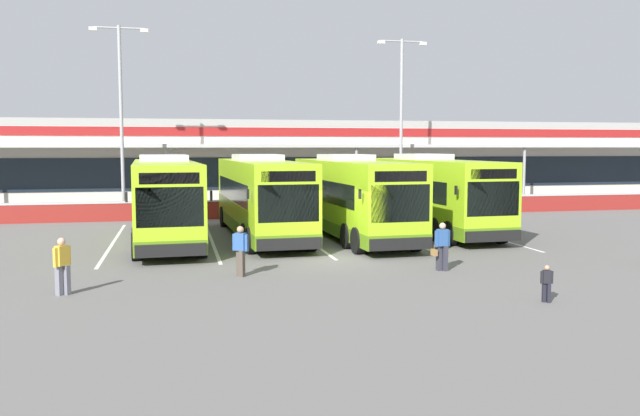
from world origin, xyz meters
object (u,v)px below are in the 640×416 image
Objects in this scene: coach_bus_right_centre at (431,195)px; lamp_post_west at (121,109)px; pedestrian_with_handbag at (442,245)px; pedestrian_in_dark_coat at (62,264)px; coach_bus_left_centre at (261,198)px; coach_bus_centre at (351,198)px; lamp_post_centre at (401,113)px; pedestrian_near_bin at (241,249)px; coach_bus_leftmost at (165,201)px; pedestrian_child at (547,282)px.

coach_bus_right_centre is 18.45m from lamp_post_west.
pedestrian_with_handbag is 0.15× the size of lamp_post_west.
pedestrian_in_dark_coat is at bearing -144.16° from coach_bus_right_centre.
pedestrian_with_handbag is at bearing -63.03° from coach_bus_left_centre.
lamp_post_centre reaches higher than coach_bus_centre.
lamp_post_west is (-4.98, 18.89, 5.42)m from pedestrian_near_bin.
coach_bus_leftmost reaches higher than pedestrian_in_dark_coat.
coach_bus_left_centre is at bearing -177.39° from coach_bus_right_centre.
coach_bus_centre reaches higher than pedestrian_with_handbag.
coach_bus_left_centre reaches higher than pedestrian_near_bin.
coach_bus_left_centre and coach_bus_centre have the same top height.
lamp_post_west is at bearing 104.77° from pedestrian_near_bin.
coach_bus_leftmost is at bearing 178.11° from coach_bus_centre.
lamp_post_west reaches higher than coach_bus_leftmost.
pedestrian_child is 9.30m from pedestrian_near_bin.
coach_bus_right_centre is 12.20× the size of pedestrian_child.
pedestrian_with_handbag is at bearing -105.49° from lamp_post_centre.
coach_bus_left_centre is at bearing -133.80° from lamp_post_centre.
coach_bus_centre is 1.11× the size of lamp_post_west.
coach_bus_left_centre is at bearing 167.65° from coach_bus_centre.
coach_bus_left_centre is 1.11× the size of lamp_post_centre.
lamp_post_centre is (14.80, 11.59, 4.50)m from coach_bus_leftmost.
lamp_post_west is at bearing 89.59° from pedestrian_in_dark_coat.
lamp_post_centre is (2.14, 10.60, 4.50)m from coach_bus_right_centre.
coach_bus_leftmost is at bearing 126.25° from pedestrian_child.
coach_bus_centre is at bearing -1.89° from coach_bus_leftmost.
coach_bus_leftmost is 7.56× the size of pedestrian_with_handbag.
lamp_post_west is (-10.83, 10.72, 4.50)m from coach_bus_centre.
pedestrian_with_handbag is at bearing -58.99° from lamp_post_west.
lamp_post_centre is (17.47, 21.67, 5.42)m from pedestrian_in_dark_coat.
coach_bus_centre is 14.26m from lamp_post_centre.
pedestrian_near_bin is (-10.20, -9.43, -0.91)m from coach_bus_right_centre.
lamp_post_west reaches higher than coach_bus_left_centre.
pedestrian_in_dark_coat is 21.23m from lamp_post_west.
coach_bus_leftmost is 1.00× the size of coach_bus_right_centre.
coach_bus_right_centre is 1.11× the size of lamp_post_centre.
pedestrian_in_dark_coat and pedestrian_near_bin have the same top height.
coach_bus_right_centre is at bearing 70.32° from pedestrian_with_handbag.
coach_bus_left_centre is 4.13m from coach_bus_centre.
coach_bus_left_centre and coach_bus_right_centre have the same top height.
lamp_post_west and lamp_post_centre have the same top height.
pedestrian_in_dark_coat is at bearing -128.87° from lamp_post_centre.
pedestrian_child is (12.75, -3.67, -0.33)m from pedestrian_in_dark_coat.
coach_bus_left_centre is at bearing 8.11° from coach_bus_leftmost.
pedestrian_with_handbag is (4.85, -9.52, -0.93)m from coach_bus_left_centre.
coach_bus_centre is 8.73m from pedestrian_with_handbag.
pedestrian_in_dark_coat is 28.36m from lamp_post_centre.
pedestrian_near_bin is at bearing -101.33° from coach_bus_left_centre.
coach_bus_leftmost is 1.00× the size of coach_bus_centre.
lamp_post_centre is at bearing 46.20° from coach_bus_left_centre.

